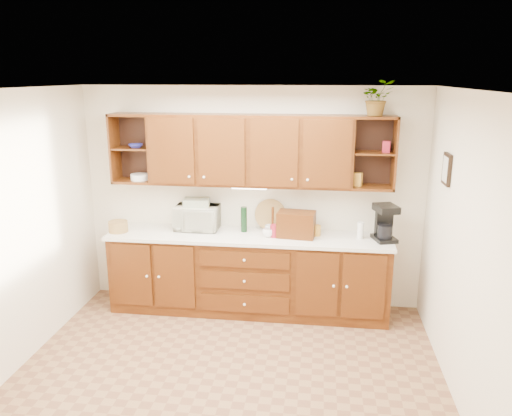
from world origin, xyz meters
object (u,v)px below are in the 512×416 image
(potted_plant, at_px, (377,98))
(bread_box, at_px, (296,224))
(coffee_maker, at_px, (385,223))
(microwave, at_px, (197,218))

(potted_plant, bearing_deg, bread_box, -172.76)
(coffee_maker, height_order, potted_plant, potted_plant)
(bread_box, height_order, coffee_maker, coffee_maker)
(bread_box, bearing_deg, potted_plant, 13.73)
(microwave, height_order, coffee_maker, coffee_maker)
(bread_box, distance_m, coffee_maker, 0.97)
(microwave, bearing_deg, coffee_maker, -3.52)
(microwave, distance_m, potted_plant, 2.43)
(microwave, xyz_separation_m, bread_box, (1.18, -0.13, 0.00))
(bread_box, xyz_separation_m, potted_plant, (0.82, 0.10, 1.39))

